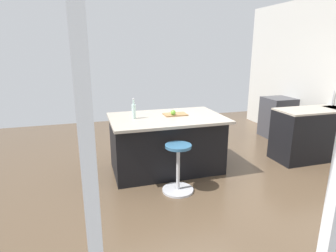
{
  "coord_description": "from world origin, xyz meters",
  "views": [
    {
      "loc": [
        1.59,
        3.84,
        1.94
      ],
      "look_at": [
        0.38,
        -0.19,
        0.77
      ],
      "focal_mm": 29.85,
      "sensor_mm": 36.0,
      "label": 1
    }
  ],
  "objects_px": {
    "cutting_board": "(175,114)",
    "water_bottle": "(134,111)",
    "kitchen_island": "(166,143)",
    "apple_green": "(173,113)",
    "oven_range": "(278,117)",
    "stool_by_window": "(178,170)"
  },
  "relations": [
    {
      "from": "kitchen_island",
      "to": "cutting_board",
      "type": "bearing_deg",
      "value": -168.19
    },
    {
      "from": "oven_range",
      "to": "water_bottle",
      "type": "height_order",
      "value": "water_bottle"
    },
    {
      "from": "stool_by_window",
      "to": "apple_green",
      "type": "relative_size",
      "value": 8.39
    },
    {
      "from": "cutting_board",
      "to": "kitchen_island",
      "type": "bearing_deg",
      "value": 11.81
    },
    {
      "from": "stool_by_window",
      "to": "water_bottle",
      "type": "height_order",
      "value": "water_bottle"
    },
    {
      "from": "cutting_board",
      "to": "apple_green",
      "type": "height_order",
      "value": "apple_green"
    },
    {
      "from": "stool_by_window",
      "to": "cutting_board",
      "type": "bearing_deg",
      "value": -105.24
    },
    {
      "from": "apple_green",
      "to": "water_bottle",
      "type": "height_order",
      "value": "water_bottle"
    },
    {
      "from": "stool_by_window",
      "to": "apple_green",
      "type": "distance_m",
      "value": 0.98
    },
    {
      "from": "kitchen_island",
      "to": "apple_green",
      "type": "bearing_deg",
      "value": 157.74
    },
    {
      "from": "oven_range",
      "to": "kitchen_island",
      "type": "xyz_separation_m",
      "value": [
        2.92,
        1.02,
        0.01
      ]
    },
    {
      "from": "cutting_board",
      "to": "apple_green",
      "type": "relative_size",
      "value": 4.38
    },
    {
      "from": "oven_range",
      "to": "apple_green",
      "type": "bearing_deg",
      "value": 20.6
    },
    {
      "from": "stool_by_window",
      "to": "water_bottle",
      "type": "relative_size",
      "value": 2.21
    },
    {
      "from": "cutting_board",
      "to": "water_bottle",
      "type": "height_order",
      "value": "water_bottle"
    },
    {
      "from": "stool_by_window",
      "to": "water_bottle",
      "type": "xyz_separation_m",
      "value": [
        0.46,
        -0.74,
        0.71
      ]
    },
    {
      "from": "kitchen_island",
      "to": "stool_by_window",
      "type": "bearing_deg",
      "value": 85.96
    },
    {
      "from": "oven_range",
      "to": "apple_green",
      "type": "distance_m",
      "value": 3.05
    },
    {
      "from": "kitchen_island",
      "to": "water_bottle",
      "type": "bearing_deg",
      "value": 1.46
    },
    {
      "from": "oven_range",
      "to": "cutting_board",
      "type": "height_order",
      "value": "cutting_board"
    },
    {
      "from": "stool_by_window",
      "to": "cutting_board",
      "type": "distance_m",
      "value": 1.01
    },
    {
      "from": "cutting_board",
      "to": "apple_green",
      "type": "distance_m",
      "value": 0.11
    }
  ]
}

